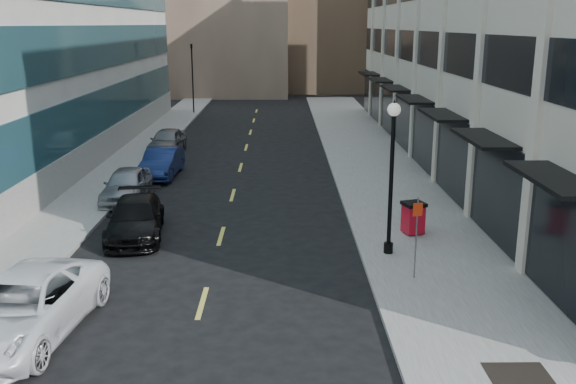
{
  "coord_description": "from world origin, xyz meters",
  "views": [
    {
      "loc": [
        2.29,
        -9.04,
        7.77
      ],
      "look_at": [
        2.52,
        12.54,
        2.1
      ],
      "focal_mm": 40.0,
      "sensor_mm": 36.0,
      "label": 1
    }
  ],
  "objects_px": {
    "lamppost": "(392,165)",
    "sign_post": "(417,227)",
    "traffic_signal": "(191,48)",
    "car_silver_sedan": "(127,185)",
    "car_black_pickup": "(135,218)",
    "car_grey_sedan": "(167,141)",
    "trash_bin": "(413,217)",
    "car_white_van": "(22,308)",
    "car_blue_sedan": "(162,162)"
  },
  "relations": [
    {
      "from": "traffic_signal",
      "to": "lamppost",
      "type": "distance_m",
      "value": 38.13
    },
    {
      "from": "car_grey_sedan",
      "to": "trash_bin",
      "type": "bearing_deg",
      "value": -49.72
    },
    {
      "from": "car_white_van",
      "to": "lamppost",
      "type": "height_order",
      "value": "lamppost"
    },
    {
      "from": "lamppost",
      "to": "car_white_van",
      "type": "bearing_deg",
      "value": -150.87
    },
    {
      "from": "car_white_van",
      "to": "lamppost",
      "type": "relative_size",
      "value": 1.1
    },
    {
      "from": "car_blue_sedan",
      "to": "lamppost",
      "type": "height_order",
      "value": "lamppost"
    },
    {
      "from": "trash_bin",
      "to": "sign_post",
      "type": "relative_size",
      "value": 0.47
    },
    {
      "from": "traffic_signal",
      "to": "car_silver_sedan",
      "type": "bearing_deg",
      "value": -88.38
    },
    {
      "from": "traffic_signal",
      "to": "sign_post",
      "type": "height_order",
      "value": "traffic_signal"
    },
    {
      "from": "traffic_signal",
      "to": "lamppost",
      "type": "xyz_separation_m",
      "value": [
        11.46,
        -36.29,
        -2.47
      ]
    },
    {
      "from": "car_blue_sedan",
      "to": "trash_bin",
      "type": "distance_m",
      "value": 15.04
    },
    {
      "from": "car_white_van",
      "to": "trash_bin",
      "type": "distance_m",
      "value": 13.89
    },
    {
      "from": "sign_post",
      "to": "traffic_signal",
      "type": "bearing_deg",
      "value": 95.34
    },
    {
      "from": "car_silver_sedan",
      "to": "car_blue_sedan",
      "type": "distance_m",
      "value": 4.89
    },
    {
      "from": "sign_post",
      "to": "lamppost",
      "type": "bearing_deg",
      "value": 89.3
    },
    {
      "from": "car_black_pickup",
      "to": "car_silver_sedan",
      "type": "relative_size",
      "value": 1.11
    },
    {
      "from": "lamppost",
      "to": "car_silver_sedan",
      "type": "bearing_deg",
      "value": 145.54
    },
    {
      "from": "traffic_signal",
      "to": "car_grey_sedan",
      "type": "bearing_deg",
      "value": -87.74
    },
    {
      "from": "traffic_signal",
      "to": "car_black_pickup",
      "type": "distance_m",
      "value": 34.44
    },
    {
      "from": "car_black_pickup",
      "to": "sign_post",
      "type": "xyz_separation_m",
      "value": [
        9.6,
        -4.54,
        1.09
      ]
    },
    {
      "from": "traffic_signal",
      "to": "car_white_van",
      "type": "distance_m",
      "value": 42.3
    },
    {
      "from": "car_white_van",
      "to": "car_grey_sedan",
      "type": "distance_m",
      "value": 24.24
    },
    {
      "from": "car_white_van",
      "to": "car_grey_sedan",
      "type": "relative_size",
      "value": 1.31
    },
    {
      "from": "car_black_pickup",
      "to": "lamppost",
      "type": "xyz_separation_m",
      "value": [
        9.16,
        -2.29,
        2.53
      ]
    },
    {
      "from": "car_blue_sedan",
      "to": "car_grey_sedan",
      "type": "xyz_separation_m",
      "value": [
        -0.82,
        6.39,
        0.01
      ]
    },
    {
      "from": "car_black_pickup",
      "to": "trash_bin",
      "type": "relative_size",
      "value": 4.02
    },
    {
      "from": "car_silver_sedan",
      "to": "sign_post",
      "type": "relative_size",
      "value": 1.71
    },
    {
      "from": "car_blue_sedan",
      "to": "traffic_signal",
      "type": "bearing_deg",
      "value": 95.97
    },
    {
      "from": "traffic_signal",
      "to": "car_white_van",
      "type": "xyz_separation_m",
      "value": [
        1.2,
        -42.0,
        -4.91
      ]
    },
    {
      "from": "traffic_signal",
      "to": "car_white_van",
      "type": "height_order",
      "value": "traffic_signal"
    },
    {
      "from": "lamppost",
      "to": "sign_post",
      "type": "bearing_deg",
      "value": -78.87
    },
    {
      "from": "traffic_signal",
      "to": "car_grey_sedan",
      "type": "xyz_separation_m",
      "value": [
        0.7,
        -17.76,
        -4.96
      ]
    },
    {
      "from": "traffic_signal",
      "to": "car_grey_sedan",
      "type": "height_order",
      "value": "traffic_signal"
    },
    {
      "from": "car_blue_sedan",
      "to": "trash_bin",
      "type": "relative_size",
      "value": 3.72
    },
    {
      "from": "car_black_pickup",
      "to": "car_blue_sedan",
      "type": "distance_m",
      "value": 9.88
    },
    {
      "from": "car_blue_sedan",
      "to": "car_grey_sedan",
      "type": "bearing_deg",
      "value": 99.72
    },
    {
      "from": "car_white_van",
      "to": "sign_post",
      "type": "relative_size",
      "value": 2.25
    },
    {
      "from": "car_white_van",
      "to": "car_grey_sedan",
      "type": "bearing_deg",
      "value": 97.79
    },
    {
      "from": "car_white_van",
      "to": "car_silver_sedan",
      "type": "distance_m",
      "value": 13.02
    },
    {
      "from": "car_white_van",
      "to": "sign_post",
      "type": "height_order",
      "value": "sign_post"
    },
    {
      "from": "trash_bin",
      "to": "car_silver_sedan",
      "type": "bearing_deg",
      "value": 138.23
    },
    {
      "from": "trash_bin",
      "to": "lamppost",
      "type": "xyz_separation_m",
      "value": [
        -1.25,
        -2.07,
        2.44
      ]
    },
    {
      "from": "car_blue_sedan",
      "to": "sign_post",
      "type": "xyz_separation_m",
      "value": [
        10.38,
        -14.39,
        1.05
      ]
    },
    {
      "from": "lamppost",
      "to": "car_blue_sedan",
      "type": "bearing_deg",
      "value": 129.3
    },
    {
      "from": "lamppost",
      "to": "car_grey_sedan",
      "type": "bearing_deg",
      "value": 120.15
    },
    {
      "from": "car_silver_sedan",
      "to": "car_black_pickup",
      "type": "bearing_deg",
      "value": -73.64
    },
    {
      "from": "car_silver_sedan",
      "to": "lamppost",
      "type": "distance_m",
      "value": 13.14
    },
    {
      "from": "traffic_signal",
      "to": "sign_post",
      "type": "relative_size",
      "value": 2.7
    },
    {
      "from": "car_white_van",
      "to": "car_blue_sedan",
      "type": "height_order",
      "value": "car_white_van"
    },
    {
      "from": "car_white_van",
      "to": "lamppost",
      "type": "xyz_separation_m",
      "value": [
        10.25,
        5.71,
        2.44
      ]
    }
  ]
}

